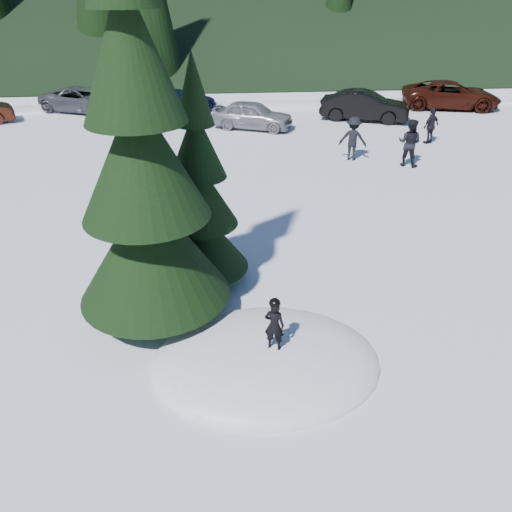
{
  "coord_description": "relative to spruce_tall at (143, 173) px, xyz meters",
  "views": [
    {
      "loc": [
        -0.85,
        -7.45,
        6.54
      ],
      "look_at": [
        0.02,
        2.33,
        1.1
      ],
      "focal_mm": 35.0,
      "sensor_mm": 36.0,
      "label": 1
    }
  ],
  "objects": [
    {
      "name": "ground",
      "position": [
        2.2,
        -1.8,
        -3.32
      ],
      "size": [
        200.0,
        200.0,
        0.0
      ],
      "primitive_type": "plane",
      "color": "white",
      "rests_on": "ground"
    },
    {
      "name": "snow_mound",
      "position": [
        2.2,
        -1.8,
        -3.32
      ],
      "size": [
        4.48,
        3.52,
        0.96
      ],
      "primitive_type": "ellipsoid",
      "color": "white",
      "rests_on": "ground"
    },
    {
      "name": "spruce_tall",
      "position": [
        0.0,
        0.0,
        0.0
      ],
      "size": [
        3.2,
        3.2,
        8.6
      ],
      "color": "black",
      "rests_on": "ground"
    },
    {
      "name": "spruce_short",
      "position": [
        1.0,
        1.4,
        -1.22
      ],
      "size": [
        2.2,
        2.2,
        5.37
      ],
      "color": "black",
      "rests_on": "ground"
    },
    {
      "name": "child_skier",
      "position": [
        2.34,
        -1.93,
        -2.33
      ],
      "size": [
        0.44,
        0.36,
        1.02
      ],
      "primitive_type": "imported",
      "rotation": [
        0.0,
        0.0,
        2.79
      ],
      "color": "black",
      "rests_on": "snow_mound"
    },
    {
      "name": "adult_0",
      "position": [
        9.1,
        9.49,
        -2.39
      ],
      "size": [
        1.14,
        1.1,
        1.86
      ],
      "primitive_type": "imported",
      "rotation": [
        0.0,
        0.0,
        2.52
      ],
      "color": "black",
      "rests_on": "ground"
    },
    {
      "name": "adult_1",
      "position": [
        11.2,
        12.44,
        -2.53
      ],
      "size": [
        0.99,
        0.78,
        1.57
      ],
      "primitive_type": "imported",
      "rotation": [
        0.0,
        0.0,
        3.64
      ],
      "color": "black",
      "rests_on": "ground"
    },
    {
      "name": "adult_2",
      "position": [
        7.08,
        10.44,
        -2.44
      ],
      "size": [
        1.3,
        1.05,
        1.76
      ],
      "primitive_type": "imported",
      "rotation": [
        0.0,
        0.0,
        2.74
      ],
      "color": "black",
      "rests_on": "ground"
    },
    {
      "name": "car_2",
      "position": [
        -5.82,
        20.28,
        -2.66
      ],
      "size": [
        5.26,
        3.92,
        1.33
      ],
      "primitive_type": "imported",
      "rotation": [
        0.0,
        0.0,
        1.16
      ],
      "color": "#47494E",
      "rests_on": "ground"
    },
    {
      "name": "car_3",
      "position": [
        -0.37,
        19.74,
        -2.71
      ],
      "size": [
        4.56,
        3.11,
        1.23
      ],
      "primitive_type": "imported",
      "rotation": [
        0.0,
        0.0,
        1.93
      ],
      "color": "black",
      "rests_on": "ground"
    },
    {
      "name": "car_4",
      "position": [
        3.4,
        15.71,
        -2.64
      ],
      "size": [
        4.31,
        2.96,
        1.36
      ],
      "primitive_type": "imported",
      "rotation": [
        0.0,
        0.0,
        1.2
      ],
      "color": "gray",
      "rests_on": "ground"
    },
    {
      "name": "car_5",
      "position": [
        9.43,
        16.92,
        -2.56
      ],
      "size": [
        4.85,
        3.14,
        1.51
      ],
      "primitive_type": "imported",
      "rotation": [
        0.0,
        0.0,
        1.2
      ],
      "color": "black",
      "rests_on": "ground"
    },
    {
      "name": "car_6",
      "position": [
        15.18,
        19.28,
        -2.56
      ],
      "size": [
        5.89,
        3.73,
        1.52
      ],
      "primitive_type": "imported",
      "rotation": [
        0.0,
        0.0,
        1.33
      ],
      "color": "#331009",
      "rests_on": "ground"
    }
  ]
}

